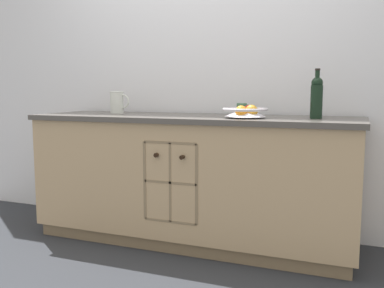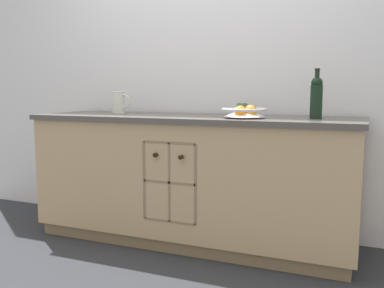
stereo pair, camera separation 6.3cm
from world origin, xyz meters
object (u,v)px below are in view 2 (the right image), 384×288
(ceramic_mug, at_px, (243,109))
(white_pitcher, at_px, (119,102))
(fruit_bowl, at_px, (245,111))
(standing_wine_bottle, at_px, (316,96))

(ceramic_mug, bearing_deg, white_pitcher, -175.56)
(fruit_bowl, xyz_separation_m, ceramic_mug, (-0.09, 0.27, 0.00))
(white_pitcher, bearing_deg, ceramic_mug, 4.44)
(ceramic_mug, xyz_separation_m, standing_wine_bottle, (0.52, -0.15, 0.10))
(fruit_bowl, bearing_deg, ceramic_mug, 108.70)
(fruit_bowl, xyz_separation_m, white_pitcher, (-1.06, 0.19, 0.05))
(fruit_bowl, relative_size, white_pitcher, 1.74)
(fruit_bowl, bearing_deg, white_pitcher, 169.69)
(fruit_bowl, relative_size, standing_wine_bottle, 0.94)
(white_pitcher, bearing_deg, standing_wine_bottle, -2.92)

